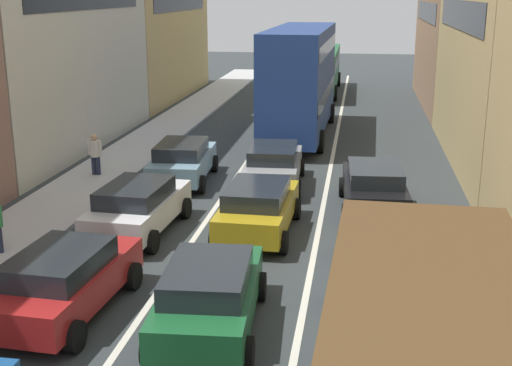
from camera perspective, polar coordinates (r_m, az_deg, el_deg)
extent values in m
cube|color=#BCBCBC|center=(28.22, -11.05, 1.98)|extent=(2.60, 64.00, 0.14)
cube|color=silver|center=(26.98, -0.99, 1.49)|extent=(0.16, 60.00, 0.01)
cube|color=silver|center=(26.64, 6.24, 1.21)|extent=(0.16, 60.00, 0.01)
cube|color=beige|center=(31.43, -19.77, 13.46)|extent=(7.00, 14.57, 11.75)
cube|color=tan|center=(44.92, -10.73, 14.01)|extent=(7.00, 14.57, 10.88)
cube|color=black|center=(43.88, -6.28, 14.86)|extent=(0.02, 11.73, 1.10)
cube|color=#9E7556|center=(43.06, 18.80, 12.76)|extent=(7.00, 14.57, 9.94)
cube|color=black|center=(42.60, 14.07, 13.76)|extent=(0.02, 11.73, 1.10)
cube|color=black|center=(28.01, 16.70, 13.35)|extent=(0.02, 11.73, 1.10)
cube|color=#B7B29E|center=(12.41, 12.94, -9.76)|extent=(2.47, 2.47, 1.90)
cube|color=black|center=(13.37, 12.86, -6.06)|extent=(2.02, 0.09, 0.70)
cube|color=white|center=(8.59, 5.94, -13.92)|extent=(0.16, 4.48, 0.90)
cylinder|color=black|center=(12.90, 7.19, -13.15)|extent=(0.33, 0.97, 0.96)
cylinder|color=black|center=(13.03, 18.09, -13.55)|extent=(0.33, 0.97, 0.96)
cube|color=#19592D|center=(14.03, -3.89, -9.66)|extent=(2.07, 4.40, 0.70)
cube|color=#1E2328|center=(13.62, -4.07, -7.90)|extent=(1.73, 2.50, 0.52)
cylinder|color=black|center=(15.64, -6.40, -8.35)|extent=(0.26, 0.65, 0.64)
cylinder|color=black|center=(15.40, 0.40, -8.65)|extent=(0.26, 0.65, 0.64)
cylinder|color=black|center=(13.10, -8.98, -13.55)|extent=(0.26, 0.65, 0.64)
cylinder|color=black|center=(12.81, -0.71, -14.08)|extent=(0.26, 0.65, 0.64)
cube|color=#A51E1E|center=(15.20, -15.65, -8.17)|extent=(2.07, 4.40, 0.70)
cube|color=#1E2328|center=(14.82, -16.17, -6.49)|extent=(1.73, 2.50, 0.52)
cylinder|color=black|center=(16.93, -16.05, -6.97)|extent=(0.26, 0.65, 0.64)
cylinder|color=black|center=(16.17, -10.24, -7.68)|extent=(0.26, 0.65, 0.64)
cylinder|color=black|center=(13.79, -14.93, -12.32)|extent=(0.26, 0.65, 0.64)
cube|color=#B29319|center=(19.31, 0.20, -2.35)|extent=(1.90, 4.34, 0.70)
cube|color=#1E2328|center=(18.95, 0.10, -0.93)|extent=(1.64, 2.44, 0.52)
cylinder|color=black|center=(20.95, -1.60, -1.89)|extent=(0.23, 0.64, 0.64)
cylinder|color=black|center=(20.67, 3.41, -2.16)|extent=(0.23, 0.64, 0.64)
cylinder|color=black|center=(18.25, -3.45, -4.65)|extent=(0.23, 0.64, 0.64)
cylinder|color=black|center=(17.93, 2.30, -5.01)|extent=(0.23, 0.64, 0.64)
cube|color=silver|center=(19.68, -9.79, -2.24)|extent=(2.02, 4.39, 0.70)
cube|color=#1E2328|center=(19.33, -10.09, -0.84)|extent=(1.71, 2.49, 0.52)
cylinder|color=black|center=(21.40, -10.63, -1.77)|extent=(0.25, 0.65, 0.64)
cylinder|color=black|center=(20.79, -5.93, -2.11)|extent=(0.25, 0.65, 0.64)
cylinder|color=black|center=(18.89, -13.96, -4.39)|extent=(0.25, 0.65, 0.64)
cylinder|color=black|center=(18.19, -8.70, -4.89)|extent=(0.25, 0.65, 0.64)
cube|color=gray|center=(24.00, 1.48, 1.30)|extent=(1.98, 4.37, 0.70)
cube|color=#1E2328|center=(23.67, 1.45, 2.49)|extent=(1.69, 2.47, 0.52)
cylinder|color=black|center=(25.58, -0.30, 1.42)|extent=(0.25, 0.65, 0.64)
cylinder|color=black|center=(25.44, 3.82, 1.30)|extent=(0.25, 0.65, 0.64)
cylinder|color=black|center=(22.78, -1.14, -0.41)|extent=(0.25, 0.65, 0.64)
cylinder|color=black|center=(22.63, 3.48, -0.55)|extent=(0.25, 0.65, 0.64)
cube|color=#759EB7|center=(24.71, -6.15, 1.64)|extent=(2.05, 4.40, 0.70)
cube|color=#1E2328|center=(24.38, -6.28, 2.80)|extent=(1.72, 2.50, 0.52)
cylinder|color=black|center=(26.37, -7.46, 1.72)|extent=(0.26, 0.65, 0.64)
cylinder|color=black|center=(26.03, -3.51, 1.64)|extent=(0.26, 0.65, 0.64)
cylinder|color=black|center=(23.62, -9.01, -0.01)|extent=(0.26, 0.65, 0.64)
cylinder|color=black|center=(23.24, -4.61, -0.13)|extent=(0.26, 0.65, 0.64)
cube|color=beige|center=(16.42, 10.14, -5.98)|extent=(1.89, 4.34, 0.70)
cube|color=#1E2328|center=(16.03, 10.23, -4.38)|extent=(1.64, 2.44, 0.52)
cylinder|color=black|center=(17.92, 7.15, -5.15)|extent=(0.23, 0.64, 0.64)
cylinder|color=black|center=(17.94, 13.05, -5.42)|extent=(0.23, 0.64, 0.64)
cylinder|color=black|center=(15.22, 6.55, -9.06)|extent=(0.23, 0.64, 0.64)
cylinder|color=black|center=(15.25, 13.55, -9.38)|extent=(0.23, 0.64, 0.64)
cube|color=black|center=(21.64, 9.84, -0.56)|extent=(2.07, 4.41, 0.70)
cube|color=#1E2328|center=(21.30, 9.95, 0.73)|extent=(1.73, 2.50, 0.52)
cylinder|color=black|center=(23.09, 7.25, -0.32)|extent=(0.26, 0.65, 0.64)
cylinder|color=black|center=(23.23, 11.78, -0.43)|extent=(0.26, 0.65, 0.64)
cylinder|color=black|center=(20.29, 7.51, -2.62)|extent=(0.26, 0.65, 0.64)
cylinder|color=black|center=(20.46, 12.67, -2.72)|extent=(0.26, 0.65, 0.64)
cube|color=navy|center=(32.06, 3.68, 6.87)|extent=(2.71, 10.55, 2.40)
cube|color=black|center=(32.01, 3.69, 7.50)|extent=(2.73, 9.92, 0.70)
cube|color=navy|center=(31.79, 3.76, 10.93)|extent=(2.71, 10.55, 2.16)
cube|color=black|center=(31.77, 3.76, 11.36)|extent=(2.73, 9.92, 0.64)
cylinder|color=black|center=(36.11, 2.33, 5.98)|extent=(0.32, 1.01, 1.00)
cylinder|color=black|center=(35.87, 6.32, 5.83)|extent=(0.32, 1.01, 1.00)
cylinder|color=black|center=(29.38, 0.53, 3.69)|extent=(0.32, 1.01, 1.00)
cylinder|color=black|center=(29.09, 5.40, 3.49)|extent=(0.32, 1.01, 1.00)
cube|color=#1E6033|center=(46.04, 5.23, 9.58)|extent=(2.55, 10.51, 2.40)
cube|color=black|center=(46.00, 5.24, 10.03)|extent=(2.57, 9.88, 0.70)
cylinder|color=black|center=(50.01, 4.01, 8.72)|extent=(0.30, 1.00, 1.00)
cylinder|color=black|center=(49.88, 6.91, 8.63)|extent=(0.30, 1.00, 1.00)
cylinder|color=black|center=(43.16, 3.26, 7.60)|extent=(0.30, 1.00, 1.00)
cylinder|color=black|center=(43.01, 6.61, 7.49)|extent=(0.30, 1.00, 1.00)
cylinder|color=#262D47|center=(25.79, -13.43, 1.30)|extent=(0.16, 0.16, 0.82)
cylinder|color=#262D47|center=(25.71, -13.06, 1.28)|extent=(0.16, 0.16, 0.82)
cylinder|color=silver|center=(25.58, -13.35, 2.83)|extent=(0.34, 0.34, 0.60)
sphere|color=tan|center=(25.49, -13.41, 3.75)|extent=(0.24, 0.24, 0.24)
cylinder|color=silver|center=(25.67, -13.80, 2.91)|extent=(0.10, 0.10, 0.55)
cylinder|color=silver|center=(25.49, -12.90, 2.88)|extent=(0.10, 0.10, 0.55)
cylinder|color=#262D47|center=(18.89, -20.66, -4.68)|extent=(0.16, 0.16, 0.82)
cylinder|color=#338C4C|center=(18.55, -20.63, -2.62)|extent=(0.10, 0.10, 0.55)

